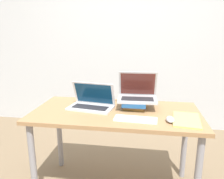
# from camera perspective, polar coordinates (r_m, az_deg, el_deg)

# --- Properties ---
(wall_back) EXTENTS (8.00, 0.05, 2.70)m
(wall_back) POSITION_cam_1_polar(r_m,az_deg,el_deg) (3.16, 4.78, 14.27)
(wall_back) COLOR silver
(wall_back) RESTS_ON ground_plane
(desk) EXTENTS (1.35, 0.66, 0.74)m
(desk) POSITION_cam_1_polar(r_m,az_deg,el_deg) (1.83, 0.99, -8.32)
(desk) COLOR #9E754C
(desk) RESTS_ON ground_plane
(laptop_left) EXTENTS (0.40, 0.27, 0.22)m
(laptop_left) POSITION_cam_1_polar(r_m,az_deg,el_deg) (1.86, -5.33, -3.48)
(laptop_left) COLOR silver
(laptop_left) RESTS_ON desk
(book_stack) EXTENTS (0.19, 0.24, 0.07)m
(book_stack) POSITION_cam_1_polar(r_m,az_deg,el_deg) (1.86, 5.93, -3.66)
(book_stack) COLOR olive
(book_stack) RESTS_ON desk
(laptop_on_books) EXTENTS (0.33, 0.24, 0.23)m
(laptop_on_books) POSITION_cam_1_polar(r_m,az_deg,el_deg) (1.85, 6.66, -1.18)
(laptop_on_books) COLOR #B2B2B7
(laptop_on_books) RESTS_ON book_stack
(wireless_keyboard) EXTENTS (0.32, 0.13, 0.01)m
(wireless_keyboard) POSITION_cam_1_polar(r_m,az_deg,el_deg) (1.62, 6.17, -7.71)
(wireless_keyboard) COLOR white
(wireless_keyboard) RESTS_ON desk
(mouse) EXTENTS (0.06, 0.11, 0.03)m
(mouse) POSITION_cam_1_polar(r_m,az_deg,el_deg) (1.63, 14.97, -7.55)
(mouse) COLOR #B2B2B7
(mouse) RESTS_ON desk
(notepad) EXTENTS (0.22, 0.32, 0.01)m
(notepad) POSITION_cam_1_polar(r_m,az_deg,el_deg) (1.69, 18.87, -7.48)
(notepad) COLOR #EFE066
(notepad) RESTS_ON desk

